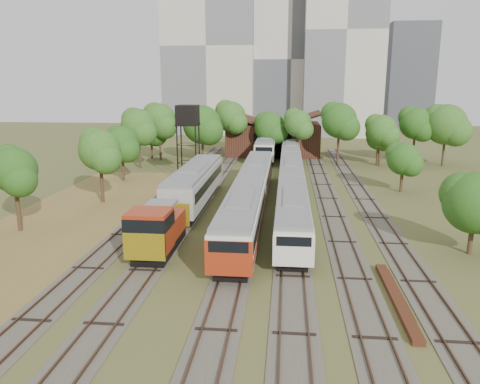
# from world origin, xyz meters

# --- Properties ---
(ground) EXTENTS (240.00, 240.00, 0.00)m
(ground) POSITION_xyz_m (0.00, 0.00, 0.00)
(ground) COLOR #475123
(ground) RESTS_ON ground
(dry_grass_patch) EXTENTS (14.00, 60.00, 0.04)m
(dry_grass_patch) POSITION_xyz_m (-18.00, 8.00, 0.02)
(dry_grass_patch) COLOR brown
(dry_grass_patch) RESTS_ON ground
(tracks) EXTENTS (24.60, 80.00, 0.19)m
(tracks) POSITION_xyz_m (-0.67, 25.00, 0.04)
(tracks) COLOR #4C473D
(tracks) RESTS_ON ground
(railcar_red_set) EXTENTS (2.99, 34.57, 3.70)m
(railcar_red_set) POSITION_xyz_m (-2.00, 18.32, 1.96)
(railcar_red_set) COLOR black
(railcar_red_set) RESTS_ON ground
(railcar_green_set) EXTENTS (2.75, 52.08, 3.39)m
(railcar_green_set) POSITION_xyz_m (2.00, 29.16, 1.79)
(railcar_green_set) COLOR black
(railcar_green_set) RESTS_ON ground
(railcar_rear) EXTENTS (3.06, 16.08, 3.78)m
(railcar_rear) POSITION_xyz_m (-2.00, 51.71, 2.00)
(railcar_rear) COLOR black
(railcar_rear) RESTS_ON ground
(shunter_locomotive) EXTENTS (2.93, 8.10, 3.84)m
(shunter_locomotive) POSITION_xyz_m (-8.00, 6.34, 1.87)
(shunter_locomotive) COLOR black
(shunter_locomotive) RESTS_ON ground
(old_grey_coach) EXTENTS (3.21, 18.00, 3.97)m
(old_grey_coach) POSITION_xyz_m (-8.00, 21.28, 2.17)
(old_grey_coach) COLOR black
(old_grey_coach) RESTS_ON ground
(water_tower) EXTENTS (2.80, 2.80, 9.72)m
(water_tower) POSITION_xyz_m (-11.35, 33.89, 8.19)
(water_tower) COLOR black
(water_tower) RESTS_ON ground
(rail_pile_near) EXTENTS (0.66, 9.84, 0.33)m
(rail_pile_near) POSITION_xyz_m (8.00, 0.32, 0.16)
(rail_pile_near) COLOR #4E2716
(rail_pile_near) RESTS_ON ground
(rail_pile_far) EXTENTS (0.45, 7.15, 0.23)m
(rail_pile_far) POSITION_xyz_m (8.20, 1.03, 0.12)
(rail_pile_far) COLOR #4E2716
(rail_pile_far) RESTS_ON ground
(maintenance_shed) EXTENTS (16.45, 11.55, 7.58)m
(maintenance_shed) POSITION_xyz_m (-1.00, 57.98, 2.91)
(maintenance_shed) COLOR #331612
(maintenance_shed) RESTS_ON ground
(tree_band_left) EXTENTS (8.20, 64.63, 8.83)m
(tree_band_left) POSITION_xyz_m (-20.51, 23.77, 5.57)
(tree_band_left) COLOR #382616
(tree_band_left) RESTS_ON ground
(tree_band_far) EXTENTS (50.49, 10.46, 9.52)m
(tree_band_far) POSITION_xyz_m (3.14, 49.15, 6.23)
(tree_band_far) COLOR #382616
(tree_band_far) RESTS_ON ground
(tree_band_right) EXTENTS (4.55, 43.60, 6.20)m
(tree_band_right) POSITION_xyz_m (15.16, 24.70, 3.97)
(tree_band_right) COLOR #382616
(tree_band_right) RESTS_ON ground
(tower_left) EXTENTS (22.00, 16.00, 42.00)m
(tower_left) POSITION_xyz_m (-18.00, 95.00, 21.00)
(tower_left) COLOR beige
(tower_left) RESTS_ON ground
(tower_centre) EXTENTS (20.00, 18.00, 36.00)m
(tower_centre) POSITION_xyz_m (2.00, 100.00, 18.00)
(tower_centre) COLOR beige
(tower_centre) RESTS_ON ground
(tower_right) EXTENTS (18.00, 16.00, 48.00)m
(tower_right) POSITION_xyz_m (14.00, 92.00, 24.00)
(tower_right) COLOR beige
(tower_right) RESTS_ON ground
(tower_far_right) EXTENTS (12.00, 12.00, 28.00)m
(tower_far_right) POSITION_xyz_m (34.00, 110.00, 14.00)
(tower_far_right) COLOR #42444A
(tower_far_right) RESTS_ON ground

